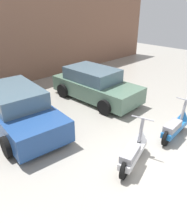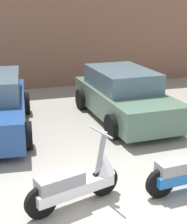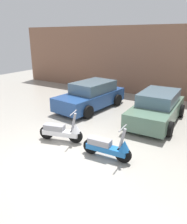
% 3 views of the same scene
% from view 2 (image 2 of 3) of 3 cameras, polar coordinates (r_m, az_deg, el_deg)
% --- Properties ---
extents(wall_back, '(19.60, 0.12, 3.99)m').
position_cam_2_polar(wall_back, '(11.88, -9.41, 13.38)').
color(wall_back, '#845B47').
rests_on(wall_back, ground_plane).
extents(scooter_front_left, '(1.52, 0.72, 1.08)m').
position_cam_2_polar(scooter_front_left, '(5.16, -2.60, -11.41)').
color(scooter_front_left, black).
rests_on(scooter_front_left, ground_plane).
extents(car_rear_center, '(1.89, 3.75, 1.26)m').
position_cam_2_polar(car_rear_center, '(8.81, 5.05, 2.74)').
color(car_rear_center, '#51705B').
rests_on(car_rear_center, ground_plane).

